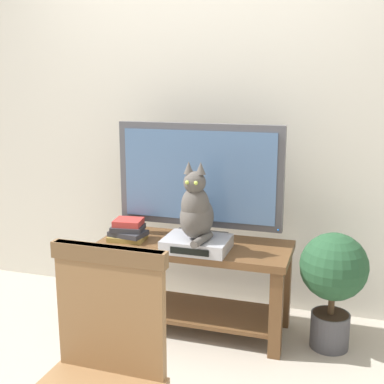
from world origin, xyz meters
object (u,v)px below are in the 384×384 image
Objects in this scene: tv_stand at (194,271)px; book_stack at (128,231)px; wooden_chair at (97,369)px; media_box at (197,244)px; potted_plant at (333,277)px; cat at (196,210)px; tv at (199,179)px.

tv_stand is 4.89× the size of book_stack.
book_stack is at bearing -172.55° from tv_stand.
wooden_chair reaches higher than tv_stand.
book_stack reaches higher than tv_stand.
potted_plant reaches higher than media_box.
wooden_chair is 1.40× the size of potted_plant.
cat reaches higher than book_stack.
book_stack is (-0.42, -0.15, -0.33)m from tv.
wooden_chair is at bearing -86.95° from tv.
potted_plant is at bearing 9.91° from cat.
wooden_chair is (0.03, -1.29, -0.04)m from media_box.
book_stack is at bearing 171.37° from cat.
tv_stand is 1.21× the size of wooden_chair.
potted_plant is at bearing 62.15° from wooden_chair.
media_box is 0.55× the size of potted_plant.
tv is 0.41m from media_box.
cat reaches higher than wooden_chair.
cat is 0.66× the size of potted_plant.
tv is at bearing 89.99° from tv_stand.
tv reaches higher than book_stack.
cat is at bearing -170.09° from potted_plant.
potted_plant is (0.82, -0.08, -0.51)m from tv.
cat is (0.00, -0.02, 0.21)m from media_box.
tv is 2.73× the size of media_box.
book_stack reaches higher than media_box.
wooden_chair is at bearing -88.64° from cat.
tv_stand is at bearing -179.28° from potted_plant.
tv_stand is 1.13× the size of tv.
tv is at bearing 103.27° from media_box.
wooden_chair is at bearing -88.61° from media_box.
potted_plant reaches higher than book_stack.
media_box is (0.05, -0.11, 0.22)m from tv_stand.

